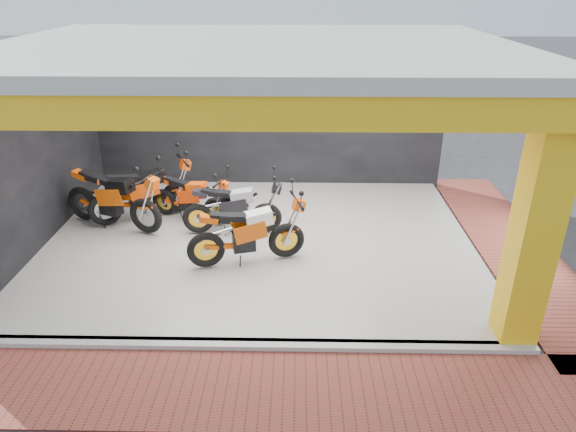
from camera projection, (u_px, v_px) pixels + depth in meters
name	position (u px, v px, depth m)	size (l,w,h in m)	color
ground	(251.00, 305.00, 8.00)	(80.00, 80.00, 0.00)	#2D2D30
showroom_floor	(259.00, 242.00, 9.79)	(8.00, 6.00, 0.10)	silver
showroom_ceiling	(254.00, 48.00, 8.29)	(8.40, 6.40, 0.20)	beige
back_wall	(267.00, 114.00, 11.88)	(8.20, 0.20, 3.50)	black
left_wall	(28.00, 156.00, 9.14)	(0.20, 6.20, 3.50)	black
corner_column	(536.00, 228.00, 6.51)	(0.50, 0.50, 3.50)	yellow
header_beam_front	(234.00, 110.00, 5.70)	(8.40, 0.30, 0.40)	yellow
header_beam_right	(500.00, 68.00, 8.34)	(0.30, 6.40, 0.40)	yellow
floor_kerb	(244.00, 345.00, 7.06)	(8.00, 0.20, 0.10)	silver
paver_front	(238.00, 388.00, 6.36)	(9.00, 1.40, 0.03)	#953830
paver_right	(512.00, 246.00, 9.72)	(1.40, 7.00, 0.03)	#953830
moto_hero	(286.00, 224.00, 8.87)	(2.17, 0.80, 1.33)	#D64D09
moto_row_a	(266.00, 204.00, 9.78)	(2.02, 0.75, 1.23)	black
moto_row_b	(144.00, 199.00, 9.69)	(2.38, 0.88, 1.45)	#FD590A
moto_row_c	(216.00, 198.00, 10.15)	(1.88, 0.70, 1.15)	#FF410A
moto_row_d	(176.00, 182.00, 10.61)	(2.24, 0.83, 1.37)	#E34509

